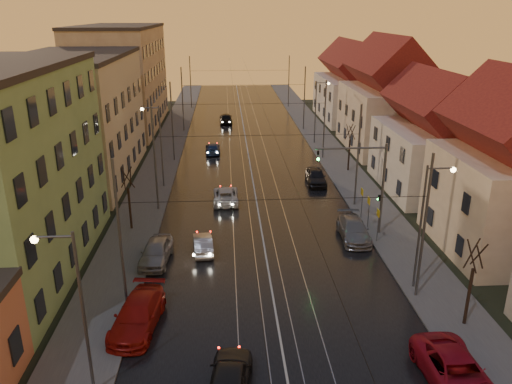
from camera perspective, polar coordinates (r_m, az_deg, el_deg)
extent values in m
cube|color=black|center=(58.81, -0.83, 3.98)|extent=(16.00, 120.00, 0.04)
cube|color=#4C4C4C|center=(59.20, -10.57, 3.80)|extent=(4.00, 120.00, 0.15)
cube|color=#4C4C4C|center=(60.08, 8.77, 4.15)|extent=(4.00, 120.00, 0.15)
cube|color=gray|center=(58.74, -2.98, 3.98)|extent=(0.06, 120.00, 0.03)
cube|color=gray|center=(58.77, -1.58, 4.00)|extent=(0.06, 120.00, 0.03)
cube|color=gray|center=(58.84, -0.08, 4.03)|extent=(0.06, 120.00, 0.03)
cube|color=gray|center=(58.94, 1.31, 4.05)|extent=(0.06, 120.00, 0.03)
cube|color=#BCB291|center=(53.60, -19.75, 7.81)|extent=(10.00, 20.00, 12.00)
cube|color=#947A5F|center=(76.50, -15.07, 12.40)|extent=(10.00, 24.00, 14.00)
cube|color=#C1AF95|center=(39.21, 26.76, -1.21)|extent=(8.50, 10.00, 7.00)
cube|color=beige|center=(50.37, 19.59, 3.58)|extent=(9.00, 12.00, 6.00)
pyramid|color=#561316|center=(49.36, 20.21, 8.70)|extent=(9.18, 12.24, 3.20)
cube|color=#C1AF95|center=(63.85, 14.60, 8.08)|extent=(9.00, 14.00, 7.50)
pyramid|color=#561316|center=(62.98, 15.06, 13.19)|extent=(9.18, 14.28, 4.00)
cube|color=beige|center=(80.96, 10.73, 10.43)|extent=(9.00, 16.00, 6.50)
pyramid|color=#561316|center=(80.31, 10.97, 13.94)|extent=(9.18, 16.32, 3.50)
cylinder|color=#595B60|center=(28.68, -15.29, -4.95)|extent=(0.16, 0.16, 9.00)
cylinder|color=#595B60|center=(30.21, 18.65, -4.01)|extent=(0.16, 0.16, 9.00)
cylinder|color=#595B60|center=(42.56, -11.48, 3.57)|extent=(0.16, 0.16, 9.00)
cylinder|color=#595B60|center=(43.60, 11.56, 3.96)|extent=(0.16, 0.16, 9.00)
cylinder|color=#595B60|center=(57.01, -9.55, 7.84)|extent=(0.16, 0.16, 9.00)
cylinder|color=#595B60|center=(57.79, 7.83, 8.09)|extent=(0.16, 0.16, 9.00)
cylinder|color=#595B60|center=(71.69, -8.39, 10.36)|extent=(0.16, 0.16, 9.00)
cylinder|color=#595B60|center=(72.31, 5.55, 10.56)|extent=(0.16, 0.16, 9.00)
cylinder|color=#595B60|center=(89.44, -7.49, 12.29)|extent=(0.16, 0.16, 9.00)
cylinder|color=#595B60|center=(89.94, 3.77, 12.46)|extent=(0.16, 0.16, 9.00)
cylinder|color=#595B60|center=(23.01, -19.05, -13.42)|extent=(0.14, 0.14, 8.00)
cylinder|color=#595B60|center=(21.47, -22.25, -4.77)|extent=(1.60, 0.10, 0.10)
sphere|color=#FFD88C|center=(21.76, -24.01, -4.99)|extent=(0.32, 0.32, 0.32)
cylinder|color=#595B60|center=(31.32, 18.23, -4.09)|extent=(0.14, 0.14, 8.00)
cylinder|color=#595B60|center=(30.35, 20.41, 2.55)|extent=(1.60, 0.10, 0.10)
sphere|color=#FFD88C|center=(30.67, 21.62, 2.38)|extent=(0.32, 0.32, 0.32)
cylinder|color=#595B60|center=(48.45, -10.77, 5.00)|extent=(0.14, 0.14, 8.00)
cylinder|color=#595B60|center=(47.74, -12.03, 9.38)|extent=(1.60, 0.10, 0.10)
sphere|color=#FFD88C|center=(47.87, -12.89, 9.22)|extent=(0.32, 0.32, 0.32)
cylinder|color=#595B60|center=(64.67, 6.80, 8.95)|extent=(0.14, 0.14, 8.00)
cylinder|color=#595B60|center=(64.21, 7.66, 12.27)|extent=(1.60, 0.10, 0.10)
sphere|color=#FFD88C|center=(64.36, 8.30, 12.17)|extent=(0.32, 0.32, 0.32)
cylinder|color=#595B60|center=(38.51, 14.26, 0.19)|extent=(0.20, 0.20, 7.20)
cylinder|color=#595B60|center=(36.83, 10.82, 4.94)|extent=(5.20, 0.14, 0.14)
imported|color=black|center=(36.48, 7.09, 4.02)|extent=(0.15, 0.18, 0.90)
sphere|color=#19FF3F|center=(36.41, 7.11, 3.74)|extent=(0.20, 0.20, 0.20)
cylinder|color=black|center=(39.97, -14.21, -1.91)|extent=(0.18, 0.18, 3.50)
cylinder|color=black|center=(39.15, -14.16, 1.61)|extent=(0.37, 0.92, 1.61)
cylinder|color=black|center=(39.35, -14.58, 1.66)|extent=(0.91, 0.40, 1.61)
cylinder|color=black|center=(39.08, -14.88, 1.51)|extent=(0.37, 0.92, 1.61)
cylinder|color=black|center=(38.89, -14.40, 1.46)|extent=(0.84, 0.54, 1.62)
cylinder|color=black|center=(29.65, 23.10, -11.06)|extent=(0.18, 0.18, 3.50)
cylinder|color=black|center=(28.67, 24.14, -6.52)|extent=(0.37, 0.92, 1.61)
cylinder|color=black|center=(28.64, 23.43, -6.44)|extent=(0.91, 0.40, 1.61)
cylinder|color=black|center=(28.32, 23.44, -6.74)|extent=(0.37, 0.92, 1.61)
cylinder|color=black|center=(28.38, 24.21, -6.80)|extent=(0.84, 0.54, 1.62)
cylinder|color=black|center=(54.10, 10.57, 4.11)|extent=(0.18, 0.18, 3.50)
cylinder|color=black|center=(53.61, 10.97, 6.76)|extent=(0.37, 0.92, 1.61)
cylinder|color=black|center=(53.67, 10.60, 6.80)|extent=(0.91, 0.40, 1.61)
cylinder|color=black|center=(53.33, 10.52, 6.72)|extent=(0.37, 0.92, 1.61)
cylinder|color=black|center=(53.29, 10.93, 6.69)|extent=(0.84, 0.54, 1.62)
imported|color=black|center=(23.80, -3.05, -20.54)|extent=(2.45, 4.85, 1.59)
imported|color=#A0A0A5|center=(35.93, -6.09, -5.92)|extent=(1.67, 3.84, 1.23)
imported|color=#BABABA|center=(44.85, -3.48, -0.37)|extent=(2.23, 4.77, 1.32)
imported|color=navy|center=(60.61, -4.97, 4.98)|extent=(1.87, 4.30, 1.23)
imported|color=black|center=(77.17, -3.47, 8.41)|extent=(2.00, 4.69, 1.58)
imported|color=maroon|center=(28.50, -13.37, -13.49)|extent=(2.87, 5.64, 1.57)
imported|color=#96979B|center=(34.97, -11.35, -6.69)|extent=(2.22, 4.69, 1.55)
imported|color=#A61023|center=(25.72, 21.94, -18.69)|extent=(2.74, 5.67, 1.56)
imported|color=gray|center=(38.39, 11.10, -4.24)|extent=(2.27, 5.12, 1.46)
imported|color=black|center=(49.85, 6.85, 1.77)|extent=(2.01, 4.63, 1.55)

